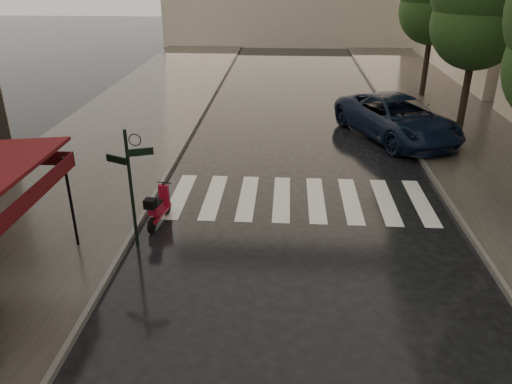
# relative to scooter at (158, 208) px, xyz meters

# --- Properties ---
(ground) EXTENTS (120.00, 120.00, 0.00)m
(ground) POSITION_rel_scooter_xyz_m (0.92, -4.17, -0.47)
(ground) COLOR black
(ground) RESTS_ON ground
(sidewalk_near) EXTENTS (6.00, 60.00, 0.12)m
(sidewalk_near) POSITION_rel_scooter_xyz_m (-3.58, 7.83, -0.41)
(sidewalk_near) COLOR #38332D
(sidewalk_near) RESTS_ON ground
(sidewalk_far) EXTENTS (5.50, 60.00, 0.12)m
(sidewalk_far) POSITION_rel_scooter_xyz_m (11.17, 7.83, -0.41)
(sidewalk_far) COLOR #38332D
(sidewalk_far) RESTS_ON ground
(curb_near) EXTENTS (0.12, 60.00, 0.16)m
(curb_near) POSITION_rel_scooter_xyz_m (-0.53, 7.83, -0.40)
(curb_near) COLOR #595651
(curb_near) RESTS_ON ground
(curb_far) EXTENTS (0.12, 60.00, 0.16)m
(curb_far) POSITION_rel_scooter_xyz_m (8.37, 7.83, -0.40)
(curb_far) COLOR #595651
(curb_far) RESTS_ON ground
(crosswalk) EXTENTS (7.85, 3.20, 0.01)m
(crosswalk) POSITION_rel_scooter_xyz_m (3.89, 1.83, -0.47)
(crosswalk) COLOR silver
(crosswalk) RESTS_ON ground
(signpost) EXTENTS (1.17, 0.29, 3.10)m
(signpost) POSITION_rel_scooter_xyz_m (-0.28, -1.17, 1.36)
(signpost) COLOR black
(signpost) RESTS_ON ground
(scooter) EXTENTS (0.51, 1.54, 1.02)m
(scooter) POSITION_rel_scooter_xyz_m (0.00, 0.00, 0.00)
(scooter) COLOR black
(scooter) RESTS_ON ground
(parked_car) EXTENTS (5.03, 6.72, 1.70)m
(parked_car) POSITION_rel_scooter_xyz_m (7.92, 7.91, 0.38)
(parked_car) COLOR black
(parked_car) RESTS_ON ground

